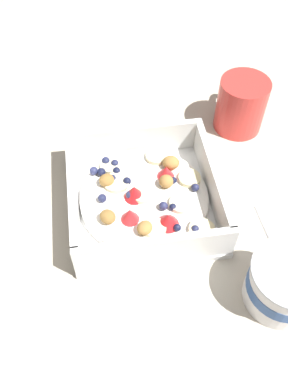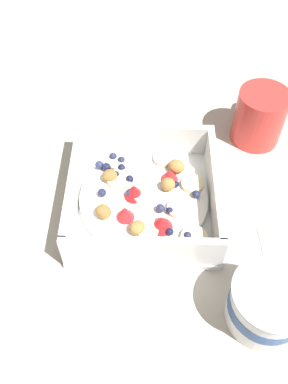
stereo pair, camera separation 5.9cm
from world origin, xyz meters
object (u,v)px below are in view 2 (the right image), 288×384
object	(u,v)px
spoon	(258,222)
coffee_mug	(259,116)
fruit_bowl	(144,197)
yogurt_cup	(267,304)

from	to	relation	value
spoon	coffee_mug	size ratio (longest dim) A/B	1.59
fruit_bowl	spoon	xyz separation A→B (m)	(-0.16, 0.03, -0.02)
fruit_bowl	yogurt_cup	distance (m)	0.22
yogurt_cup	fruit_bowl	bearing A→B (deg)	-48.91
fruit_bowl	spoon	size ratio (longest dim) A/B	1.20
fruit_bowl	yogurt_cup	xyz separation A→B (m)	(-0.15, 0.17, 0.02)
fruit_bowl	spoon	distance (m)	0.17
coffee_mug	yogurt_cup	bearing A→B (deg)	83.36
fruit_bowl	coffee_mug	bearing A→B (deg)	-141.22
coffee_mug	fruit_bowl	bearing A→B (deg)	38.78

